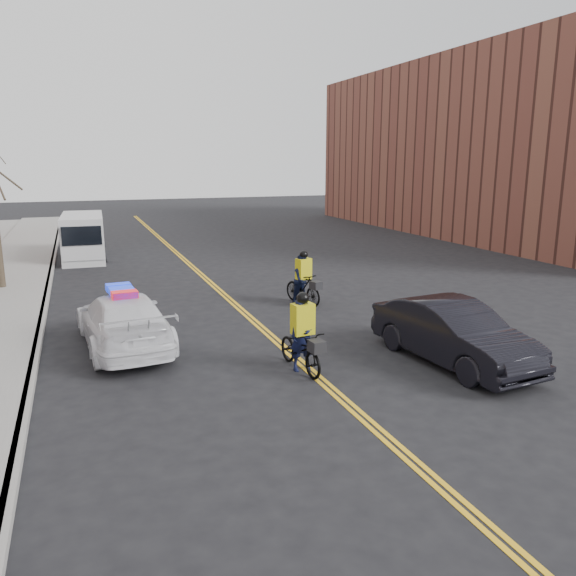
{
  "coord_description": "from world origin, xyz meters",
  "views": [
    {
      "loc": [
        -4.78,
        -12.91,
        4.75
      ],
      "look_at": [
        0.56,
        1.3,
        1.3
      ],
      "focal_mm": 35.0,
      "sensor_mm": 36.0,
      "label": 1
    }
  ],
  "objects_px": {
    "cyclist_far": "(304,283)",
    "police_cruiser": "(123,320)",
    "cargo_van": "(83,238)",
    "cyclist_near": "(303,343)",
    "dark_sedan": "(453,333)"
  },
  "relations": [
    {
      "from": "dark_sedan",
      "to": "cargo_van",
      "type": "distance_m",
      "value": 20.14
    },
    {
      "from": "cargo_van",
      "to": "cyclist_near",
      "type": "height_order",
      "value": "cargo_van"
    },
    {
      "from": "police_cruiser",
      "to": "cyclist_near",
      "type": "relative_size",
      "value": 2.6
    },
    {
      "from": "police_cruiser",
      "to": "cyclist_far",
      "type": "xyz_separation_m",
      "value": [
        6.07,
        2.55,
        0.0
      ]
    },
    {
      "from": "police_cruiser",
      "to": "cyclist_near",
      "type": "xyz_separation_m",
      "value": [
        3.73,
        -3.15,
        -0.08
      ]
    },
    {
      "from": "cyclist_near",
      "to": "cyclist_far",
      "type": "distance_m",
      "value": 6.16
    },
    {
      "from": "cyclist_near",
      "to": "cargo_van",
      "type": "bearing_deg",
      "value": 98.09
    },
    {
      "from": "police_cruiser",
      "to": "dark_sedan",
      "type": "height_order",
      "value": "police_cruiser"
    },
    {
      "from": "dark_sedan",
      "to": "cargo_van",
      "type": "bearing_deg",
      "value": 107.5
    },
    {
      "from": "police_cruiser",
      "to": "dark_sedan",
      "type": "xyz_separation_m",
      "value": [
        7.26,
        -3.97,
        0.03
      ]
    },
    {
      "from": "police_cruiser",
      "to": "cargo_van",
      "type": "bearing_deg",
      "value": -92.0
    },
    {
      "from": "cargo_van",
      "to": "cyclist_far",
      "type": "bearing_deg",
      "value": -58.5
    },
    {
      "from": "cargo_van",
      "to": "cyclist_near",
      "type": "bearing_deg",
      "value": -73.93
    },
    {
      "from": "police_cruiser",
      "to": "cargo_van",
      "type": "relative_size",
      "value": 0.96
    },
    {
      "from": "cyclist_far",
      "to": "police_cruiser",
      "type": "bearing_deg",
      "value": -173.65
    }
  ]
}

